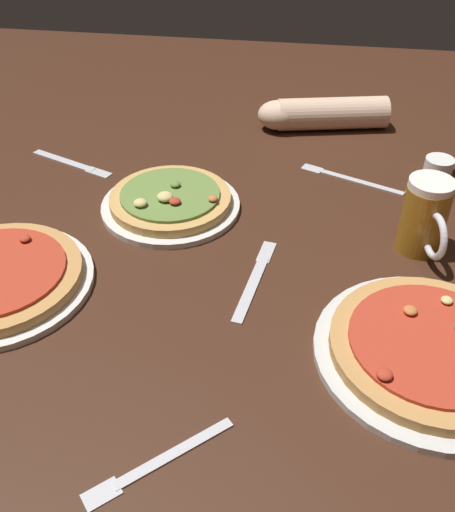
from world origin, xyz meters
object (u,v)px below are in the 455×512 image
(beer_mug_dark, at_px, (425,217))
(knife_spare, at_px, (72,163))
(pizza_plate_far, at_px, (170,201))
(ramekin_sauce, at_px, (439,165))
(fork_left, at_px, (157,462))
(diner_arm, at_px, (318,114))
(fork_spare, at_px, (349,178))
(pizza_plate_near, at_px, (431,349))
(knife_right, at_px, (255,278))

(beer_mug_dark, relative_size, knife_spare, 0.66)
(knife_spare, bearing_deg, pizza_plate_far, -28.37)
(ramekin_sauce, bearing_deg, beer_mug_dark, -103.98)
(fork_left, height_order, diner_arm, diner_arm)
(pizza_plate_far, relative_size, diner_arm, 0.86)
(diner_arm, bearing_deg, beer_mug_dark, -67.22)
(fork_spare, relative_size, knife_spare, 1.04)
(knife_spare, distance_m, diner_arm, 0.60)
(fork_left, bearing_deg, diner_arm, 80.40)
(pizza_plate_far, relative_size, fork_left, 1.68)
(fork_spare, bearing_deg, ramekin_sauce, 18.66)
(pizza_plate_near, bearing_deg, knife_right, 153.61)
(knife_right, bearing_deg, fork_spare, 65.89)
(pizza_plate_far, relative_size, ramekin_sauce, 4.42)
(pizza_plate_far, xyz_separation_m, knife_spare, (-0.26, 0.14, -0.01))
(knife_spare, bearing_deg, beer_mug_dark, -15.34)
(pizza_plate_far, relative_size, beer_mug_dark, 1.97)
(fork_left, distance_m, diner_arm, 0.97)
(pizza_plate_far, bearing_deg, knife_right, -44.90)
(pizza_plate_far, bearing_deg, fork_spare, 25.62)
(beer_mug_dark, bearing_deg, fork_spare, 117.60)
(ramekin_sauce, bearing_deg, fork_left, -118.74)
(pizza_plate_near, distance_m, knife_right, 0.30)
(diner_arm, bearing_deg, pizza_plate_near, -75.74)
(beer_mug_dark, distance_m, fork_spare, 0.26)
(beer_mug_dark, xyz_separation_m, diner_arm, (-0.19, 0.46, -0.03))
(ramekin_sauce, bearing_deg, pizza_plate_near, -98.49)
(fork_left, relative_size, diner_arm, 0.51)
(beer_mug_dark, bearing_deg, pizza_plate_near, -92.21)
(ramekin_sauce, height_order, diner_arm, diner_arm)
(beer_mug_dark, bearing_deg, ramekin_sauce, 76.02)
(beer_mug_dark, relative_size, fork_left, 0.85)
(pizza_plate_far, height_order, knife_spare, pizza_plate_far)
(fork_left, xyz_separation_m, knife_spare, (-0.37, 0.69, 0.00))
(fork_left, xyz_separation_m, fork_spare, (0.24, 0.72, 0.00))
(pizza_plate_near, relative_size, beer_mug_dark, 2.40)
(ramekin_sauce, xyz_separation_m, fork_spare, (-0.19, -0.06, -0.01))
(knife_spare, bearing_deg, diner_arm, 26.36)
(pizza_plate_near, xyz_separation_m, knife_right, (-0.27, 0.13, -0.01))
(pizza_plate_near, distance_m, ramekin_sauce, 0.56)
(diner_arm, bearing_deg, ramekin_sauce, -32.64)
(knife_right, bearing_deg, ramekin_sauce, 50.20)
(ramekin_sauce, relative_size, knife_spare, 0.29)
(pizza_plate_far, bearing_deg, pizza_plate_near, -35.13)
(beer_mug_dark, bearing_deg, knife_spare, 164.66)
(fork_left, height_order, knife_right, same)
(diner_arm, bearing_deg, fork_left, -99.60)
(diner_arm, bearing_deg, knife_spare, -153.64)
(knife_right, xyz_separation_m, knife_spare, (-0.45, 0.33, 0.00))
(pizza_plate_near, height_order, ramekin_sauce, pizza_plate_near)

